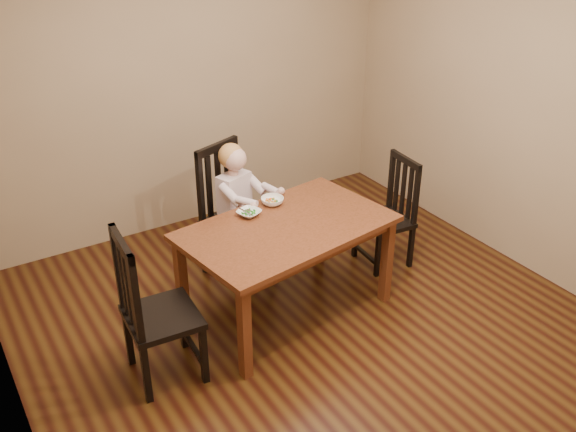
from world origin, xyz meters
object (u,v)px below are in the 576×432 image
bowl_peas (249,213)px  bowl_veg (272,201)px  toddler (236,197)px  dining_table (287,236)px  chair_right (390,214)px  chair_left (153,311)px  chair_child (232,213)px

bowl_peas → bowl_veg: (0.24, 0.07, 0.01)m
toddler → bowl_peas: (-0.12, -0.44, 0.09)m
dining_table → bowl_peas: 0.33m
bowl_peas → bowl_veg: bearing=15.7°
dining_table → chair_right: bearing=8.6°
chair_right → bowl_veg: bearing=85.9°
toddler → bowl_veg: bearing=87.9°
dining_table → chair_left: 1.12m
chair_left → bowl_peas: bearing=118.7°
chair_child → chair_right: (1.17, -0.59, -0.07)m
chair_left → bowl_veg: chair_left is taller
chair_child → toddler: 0.16m
toddler → bowl_veg: size_ratio=3.48×
bowl_peas → dining_table: bearing=-59.5°
toddler → bowl_veg: toddler is taller
bowl_peas → toddler: bearing=74.4°
chair_child → dining_table: bearing=74.6°
chair_child → chair_left: size_ratio=1.01×
toddler → dining_table: bearing=73.4°
toddler → bowl_veg: (0.12, -0.37, 0.10)m
dining_table → chair_child: (-0.06, 0.76, -0.14)m
toddler → chair_left: bearing=19.6°
dining_table → chair_child: size_ratio=1.47×
chair_right → bowl_veg: size_ratio=5.44×
bowl_veg → dining_table: bearing=-103.2°
chair_right → toddler: (-1.15, 0.54, 0.23)m
chair_left → toddler: bearing=133.3°
chair_left → chair_right: size_ratio=1.15×
toddler → bowl_peas: size_ratio=3.63×
chair_right → bowl_peas: bearing=90.7°
dining_table → chair_right: chair_right is taller
dining_table → bowl_veg: bearing=76.8°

